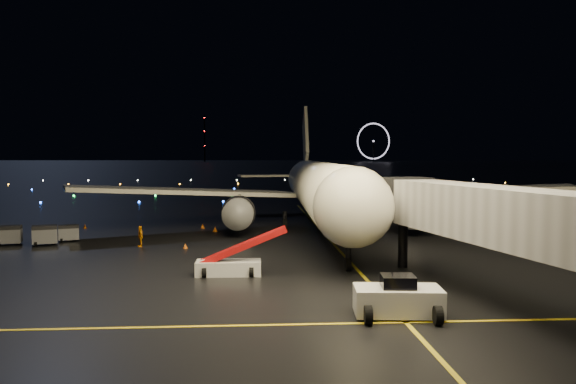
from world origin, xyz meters
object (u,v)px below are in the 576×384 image
object	(u,v)px
crew_c	(140,236)
baggage_cart_2	(9,235)
baggage_cart_1	(69,233)
airliner	(319,159)
pushback_tug	(398,296)
belt_loader	(228,252)
baggage_cart_0	(45,235)

from	to	relation	value
crew_c	baggage_cart_2	world-z (taller)	crew_c
baggage_cart_1	baggage_cart_2	bearing A→B (deg)	-175.26
airliner	crew_c	bearing A→B (deg)	-143.58
pushback_tug	baggage_cart_2	distance (m)	38.48
belt_loader	crew_c	size ratio (longest dim) A/B	3.41
pushback_tug	baggage_cart_1	distance (m)	36.38
belt_loader	baggage_cart_2	xyz separation A→B (m)	(-20.54, 14.23, -0.69)
pushback_tug	crew_c	xyz separation A→B (m)	(-17.39, 22.89, -0.09)
crew_c	baggage_cart_2	distance (m)	12.29
airliner	baggage_cart_2	distance (m)	32.15
pushback_tug	belt_loader	distance (m)	13.78
airliner	baggage_cart_1	distance (m)	27.23
airliner	belt_loader	xyz separation A→B (m)	(-9.11, -24.60, -6.18)
pushback_tug	crew_c	bearing A→B (deg)	132.50
pushback_tug	baggage_cart_2	bearing A→B (deg)	145.45
airliner	baggage_cart_0	bearing A→B (deg)	-156.26
crew_c	baggage_cart_0	size ratio (longest dim) A/B	0.89
baggage_cart_1	baggage_cart_2	size ratio (longest dim) A/B	0.88
belt_loader	baggage_cart_1	bearing A→B (deg)	134.70
crew_c	baggage_cart_0	bearing A→B (deg)	-118.11
pushback_tug	baggage_cart_0	xyz separation A→B (m)	(-26.26, 24.33, -0.14)
airliner	pushback_tug	distance (m)	35.65
airliner	belt_loader	size ratio (longest dim) A/B	8.44
airliner	baggage_cart_0	size ratio (longest dim) A/B	25.76
pushback_tug	baggage_cart_0	distance (m)	35.80
baggage_cart_1	belt_loader	bearing A→B (deg)	-63.14
baggage_cart_2	airliner	bearing A→B (deg)	5.44
airliner	baggage_cart_2	bearing A→B (deg)	-159.05
pushback_tug	belt_loader	world-z (taller)	belt_loader
belt_loader	pushback_tug	bearing A→B (deg)	-48.81
pushback_tug	belt_loader	bearing A→B (deg)	136.15
airliner	crew_c	size ratio (longest dim) A/B	28.81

